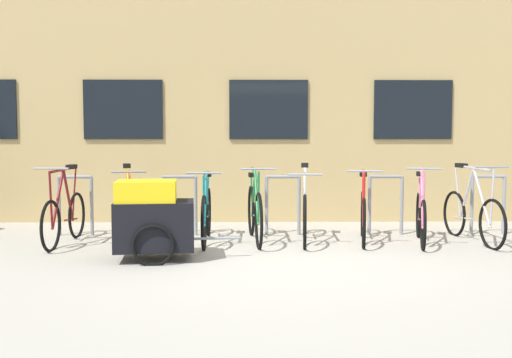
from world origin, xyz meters
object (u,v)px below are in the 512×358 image
object	(u,v)px
bicycle_green	(255,212)
bicycle_pink	(421,215)
bicycle_white	(305,213)
bicycle_red	(363,214)
bicycle_orange	(128,212)
bicycle_teal	(206,214)
bike_trailer	(153,218)
bicycle_maroon	(65,215)
bicycle_silver	(472,214)

from	to	relation	value
bicycle_green	bicycle_pink	bearing A→B (deg)	-4.34
bicycle_white	bicycle_red	bearing A→B (deg)	0.78
bicycle_green	bicycle_orange	size ratio (longest dim) A/B	1.03
bicycle_teal	bike_trailer	bearing A→B (deg)	-114.82
bicycle_red	bicycle_maroon	xyz separation A→B (m)	(-4.02, -0.11, 0.01)
bicycle_orange	bicycle_maroon	distance (m)	0.84
bicycle_teal	bicycle_pink	distance (m)	2.89
bicycle_silver	bicycle_orange	size ratio (longest dim) A/B	0.98
bicycle_red	bicycle_maroon	bearing A→B (deg)	-178.49
bicycle_red	bicycle_maroon	size ratio (longest dim) A/B	0.96
bicycle_orange	bicycle_pink	xyz separation A→B (m)	(3.94, -0.11, -0.03)
bicycle_silver	bicycle_orange	distance (m)	4.66
bicycle_pink	bicycle_green	bearing A→B (deg)	175.66
bicycle_teal	bicycle_maroon	size ratio (longest dim) A/B	1.08
bicycle_red	bike_trailer	distance (m)	2.92
bicycle_orange	bike_trailer	xyz separation A→B (m)	(0.52, -1.14, 0.08)
bicycle_red	bike_trailer	size ratio (longest dim) A/B	1.09
bicycle_teal	bicycle_white	xyz separation A→B (m)	(1.34, -0.01, 0.01)
bicycle_silver	bicycle_green	xyz separation A→B (m)	(-2.95, 0.10, 0.01)
bicycle_teal	bicycle_maroon	world-z (taller)	bicycle_maroon
bicycle_red	bicycle_green	bearing A→B (deg)	178.47
bicycle_green	bicycle_maroon	size ratio (longest dim) A/B	1.08
bicycle_orange	bicycle_red	bearing A→B (deg)	0.28
bicycle_red	bicycle_pink	world-z (taller)	bicycle_pink
bicycle_silver	bicycle_red	bearing A→B (deg)	177.50
bicycle_green	bicycle_white	size ratio (longest dim) A/B	1.06
bicycle_green	bicycle_maroon	distance (m)	2.55
bicycle_green	bicycle_orange	distance (m)	1.71
bicycle_silver	bicycle_pink	size ratio (longest dim) A/B	1.06
bicycle_white	bicycle_pink	distance (m)	1.56
bicycle_green	bicycle_red	size ratio (longest dim) A/B	1.12
bicycle_silver	bicycle_teal	bearing A→B (deg)	179.00
bicycle_maroon	bicycle_pink	bearing A→B (deg)	-0.29
bicycle_green	bicycle_orange	bearing A→B (deg)	-178.15
bicycle_pink	bicycle_silver	bearing A→B (deg)	5.21
bicycle_red	bicycle_maroon	distance (m)	4.03
bicycle_teal	bicycle_green	xyz separation A→B (m)	(0.66, 0.04, 0.01)
bicycle_silver	bicycle_maroon	bearing A→B (deg)	-179.57
bicycle_orange	bicycle_red	world-z (taller)	bicycle_orange
bicycle_teal	bike_trailer	world-z (taller)	bicycle_teal
bicycle_silver	bike_trailer	size ratio (longest dim) A/B	1.17
bicycle_orange	bicycle_pink	world-z (taller)	bicycle_orange
bicycle_teal	bicycle_green	distance (m)	0.66
bicycle_orange	bicycle_white	distance (m)	2.39
bicycle_maroon	bicycle_silver	bearing A→B (deg)	0.43
bike_trailer	bicycle_orange	bearing A→B (deg)	114.34
bicycle_green	bicycle_orange	world-z (taller)	bicycle_orange
bicycle_white	bicycle_green	bearing A→B (deg)	175.75
bicycle_green	bicycle_maroon	bearing A→B (deg)	-176.73
bicycle_silver	bicycle_maroon	xyz separation A→B (m)	(-5.50, -0.04, -0.00)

